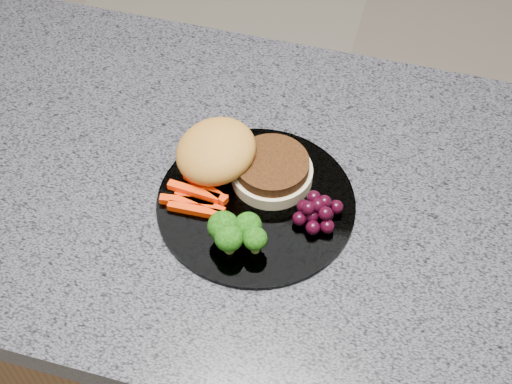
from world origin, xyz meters
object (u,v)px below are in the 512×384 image
island_cabinet (239,341)px  plate (256,203)px  burger (236,160)px  grape_bunch (318,211)px

island_cabinet → plate: bearing=-32.2°
burger → grape_bunch: burger is taller
plate → burger: burger is taller
grape_bunch → burger: bearing=159.5°
plate → grape_bunch: size_ratio=4.35×
plate → burger: size_ratio=1.22×
island_cabinet → burger: 0.50m
plate → burger: 0.06m
burger → plate: bearing=-64.5°
burger → grape_bunch: 0.13m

